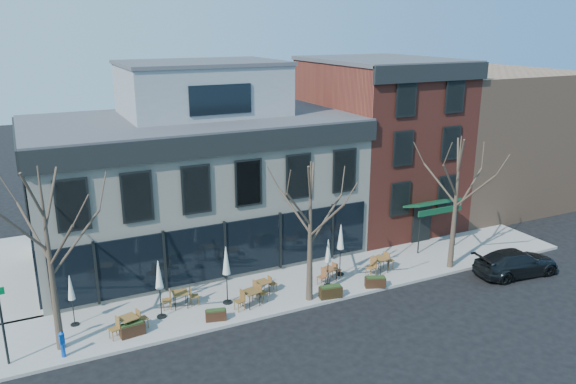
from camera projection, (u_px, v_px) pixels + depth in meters
name	position (u px, v px, depth m)	size (l,w,h in m)	color
ground	(226.00, 282.00, 30.05)	(120.00, 120.00, 0.00)	black
sidewalk_front	(298.00, 285.00, 29.54)	(33.50, 4.70, 0.15)	gray
corner_building	(195.00, 175.00, 33.10)	(18.39, 10.39, 11.10)	beige
red_brick_building	(378.00, 141.00, 38.18)	(8.20, 11.78, 11.18)	maroon
bg_building	(478.00, 136.00, 43.43)	(12.00, 12.00, 10.00)	#8C664C
tree_corner	(50.00, 258.00, 22.52)	(3.93, 3.98, 7.92)	#382B21
tree_mid	(310.00, 230.00, 26.87)	(3.50, 3.55, 7.04)	#382B21
tree_right	(456.00, 201.00, 30.57)	(3.72, 3.77, 7.48)	#382B21
sign_pole	(2.00, 321.00, 22.04)	(0.50, 0.10, 3.40)	black
parked_sedan	(516.00, 263.00, 30.82)	(2.00, 4.91, 1.43)	black
call_box	(62.00, 343.00, 22.89)	(0.23, 0.23, 1.17)	#0D42AB
cafe_set_0	(129.00, 323.00, 24.69)	(1.87, 0.96, 0.96)	brown
cafe_set_1	(181.00, 298.00, 27.01)	(1.83, 0.80, 0.95)	brown
cafe_set_2	(251.00, 297.00, 27.10)	(1.89, 0.88, 0.97)	brown
cafe_set_3	(262.00, 286.00, 28.27)	(1.70, 0.76, 0.87)	brown
cafe_set_4	(329.00, 273.00, 29.75)	(1.73, 0.98, 0.89)	brown
cafe_set_5	(380.00, 263.00, 30.75)	(2.05, 1.01, 1.05)	brown
umbrella_0	(71.00, 290.00, 25.01)	(0.39, 0.39, 2.45)	black
umbrella_1	(159.00, 278.00, 25.62)	(0.45, 0.45, 2.84)	black
umbrella_2	(226.00, 264.00, 26.94)	(0.47, 0.47, 2.96)	black
umbrella_3	(328.00, 253.00, 28.82)	(0.41, 0.41, 2.59)	black
umbrella_4	(341.00, 240.00, 30.08)	(0.46, 0.46, 2.90)	black
planter_0	(132.00, 329.00, 24.57)	(1.12, 0.55, 0.60)	black
planter_1	(216.00, 315.00, 25.86)	(1.01, 0.59, 0.53)	#331C11
planter_2	(331.00, 292.00, 27.99)	(1.20, 0.64, 0.64)	black
planter_3	(375.00, 282.00, 29.12)	(1.14, 0.80, 0.59)	black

